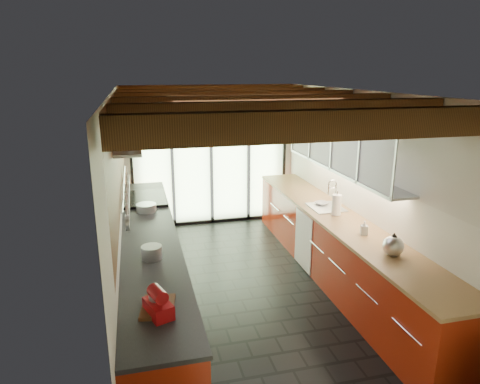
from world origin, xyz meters
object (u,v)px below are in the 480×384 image
Objects in this scene: paper_towel at (337,205)px; soap_bottle at (364,228)px; stand_mixer at (158,304)px; kettle at (393,245)px; bowl at (322,204)px.

paper_towel is 1.96× the size of soap_bottle.
stand_mixer is 2.81m from soap_bottle.
soap_bottle is at bearing 90.00° from kettle.
stand_mixer is 0.94× the size of paper_towel.
bowl is (0.00, 1.83, -0.09)m from kettle.
soap_bottle is at bearing 25.11° from stand_mixer.
paper_towel is 0.75m from soap_bottle.
kettle is 1.36m from paper_towel.
soap_bottle is at bearing -90.00° from paper_towel.
soap_bottle is (-0.00, -0.75, -0.06)m from paper_towel.
stand_mixer is 2.61m from kettle.
paper_towel reaches higher than stand_mixer.
bowl is at bearing 90.00° from kettle.
paper_towel is 0.49m from bowl.
bowl is at bearing 90.00° from paper_towel.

